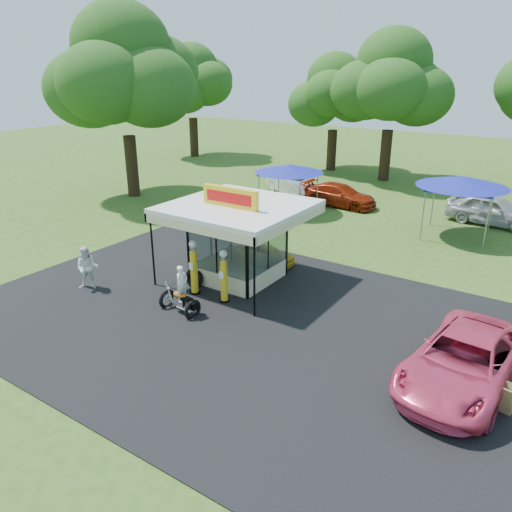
% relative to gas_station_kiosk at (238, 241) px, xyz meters
% --- Properties ---
extents(ground, '(120.00, 120.00, 0.00)m').
position_rel_gas_station_kiosk_xyz_m(ground, '(2.00, -4.99, -1.78)').
color(ground, '#2F5019').
rests_on(ground, ground).
extents(asphalt_apron, '(20.00, 14.00, 0.04)m').
position_rel_gas_station_kiosk_xyz_m(asphalt_apron, '(2.00, -2.99, -1.76)').
color(asphalt_apron, black).
rests_on(asphalt_apron, ground).
extents(gas_station_kiosk, '(5.40, 5.40, 4.18)m').
position_rel_gas_station_kiosk_xyz_m(gas_station_kiosk, '(0.00, 0.00, 0.00)').
color(gas_station_kiosk, white).
rests_on(gas_station_kiosk, ground).
extents(gas_pump_left, '(0.43, 0.43, 2.32)m').
position_rel_gas_station_kiosk_xyz_m(gas_pump_left, '(-0.60, -2.24, -0.67)').
color(gas_pump_left, black).
rests_on(gas_pump_left, ground).
extents(gas_pump_right, '(0.41, 0.41, 2.19)m').
position_rel_gas_station_kiosk_xyz_m(gas_pump_right, '(0.85, -2.15, -0.73)').
color(gas_pump_right, black).
rests_on(gas_pump_right, ground).
extents(motorcycle, '(1.72, 0.93, 2.00)m').
position_rel_gas_station_kiosk_xyz_m(motorcycle, '(0.10, -3.79, -1.01)').
color(motorcycle, black).
rests_on(motorcycle, ground).
extents(spare_tires, '(0.99, 0.77, 0.80)m').
position_rel_gas_station_kiosk_xyz_m(spare_tires, '(-1.13, -1.64, -1.39)').
color(spare_tires, black).
rests_on(spare_tires, ground).
extents(a_frame_sign, '(0.53, 0.53, 0.88)m').
position_rel_gas_station_kiosk_xyz_m(a_frame_sign, '(11.15, -3.36, -1.33)').
color(a_frame_sign, '#593819').
rests_on(a_frame_sign, ground).
extents(kiosk_car, '(2.82, 1.13, 0.96)m').
position_rel_gas_station_kiosk_xyz_m(kiosk_car, '(-0.00, 2.21, -1.30)').
color(kiosk_car, yellow).
rests_on(kiosk_car, ground).
extents(pink_sedan, '(3.18, 5.94, 1.59)m').
position_rel_gas_station_kiosk_xyz_m(pink_sedan, '(9.93, -2.61, -0.99)').
color(pink_sedan, '#D43960').
rests_on(pink_sedan, ground).
extents(spectator_west, '(1.15, 1.11, 1.87)m').
position_rel_gas_station_kiosk_xyz_m(spectator_west, '(-4.59, -4.31, -0.85)').
color(spectator_west, white).
rests_on(spectator_west, ground).
extents(bg_car_a, '(5.07, 3.80, 1.60)m').
position_rel_gas_station_kiosk_xyz_m(bg_car_a, '(-5.66, 14.38, -0.98)').
color(bg_car_a, silver).
rests_on(bg_car_a, ground).
extents(bg_car_b, '(5.05, 2.21, 1.44)m').
position_rel_gas_station_kiosk_xyz_m(bg_car_b, '(-1.55, 13.58, -1.06)').
color(bg_car_b, maroon).
rests_on(bg_car_b, ground).
extents(bg_car_c, '(5.27, 2.55, 1.73)m').
position_rel_gas_station_kiosk_xyz_m(bg_car_c, '(7.62, 14.75, -0.92)').
color(bg_car_c, '#ABACB0').
rests_on(bg_car_c, ground).
extents(tent_west, '(4.29, 4.29, 3.00)m').
position_rel_gas_station_kiosk_xyz_m(tent_west, '(-3.71, 10.57, 0.93)').
color(tent_west, gray).
rests_on(tent_west, ground).
extents(tent_east, '(4.75, 4.75, 3.32)m').
position_rel_gas_station_kiosk_xyz_m(tent_east, '(6.40, 11.33, 1.22)').
color(tent_east, gray).
rests_on(tent_east, ground).
extents(oak_far_a, '(8.93, 8.93, 10.58)m').
position_rel_gas_station_kiosk_xyz_m(oak_far_a, '(-22.09, 22.94, 4.95)').
color(oak_far_a, black).
rests_on(oak_far_a, ground).
extents(oak_far_b, '(8.05, 8.05, 9.60)m').
position_rel_gas_station_kiosk_xyz_m(oak_far_b, '(-7.37, 24.27, 4.35)').
color(oak_far_b, black).
rests_on(oak_far_b, ground).
extents(oak_far_c, '(9.54, 9.54, 11.24)m').
position_rel_gas_station_kiosk_xyz_m(oak_far_c, '(-1.97, 22.85, 5.35)').
color(oak_far_c, black).
rests_on(oak_far_c, ground).
extents(oak_near, '(10.81, 10.81, 12.45)m').
position_rel_gas_station_kiosk_xyz_m(oak_near, '(-14.93, 7.91, 6.02)').
color(oak_near, black).
rests_on(oak_near, ground).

